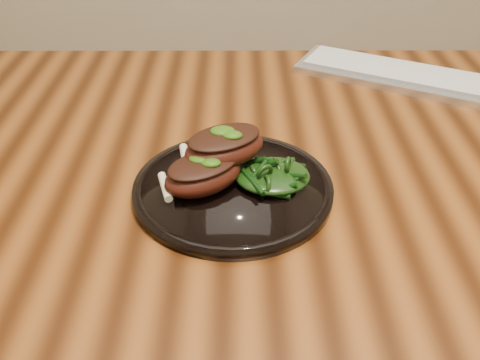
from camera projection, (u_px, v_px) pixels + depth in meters
name	position (u px, v px, depth m)	size (l,w,h in m)	color
desk	(363.00, 188.00, 0.89)	(1.60, 0.80, 0.75)	#311606
plate	(233.00, 188.00, 0.73)	(0.27, 0.27, 0.02)	black
lamb_chop_front	(203.00, 173.00, 0.70)	(0.13, 0.12, 0.05)	#3C140B
lamb_chop_back	(224.00, 146.00, 0.72)	(0.14, 0.12, 0.05)	#3C140B
herb_smear	(210.00, 159.00, 0.77)	(0.08, 0.05, 0.01)	#1B4407
greens_heap	(273.00, 172.00, 0.72)	(0.10, 0.10, 0.04)	black
keyboard	(409.00, 77.00, 1.03)	(0.44, 0.31, 0.02)	silver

